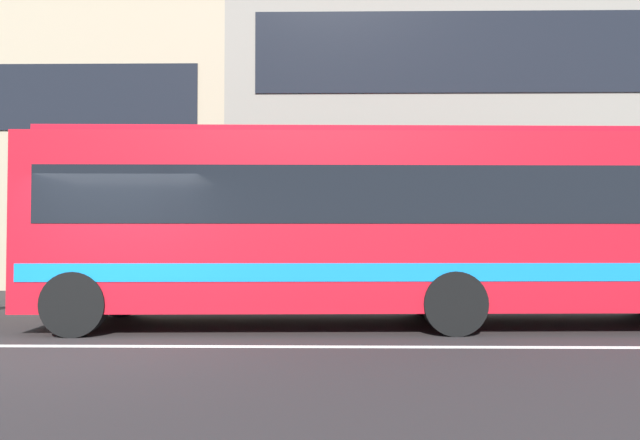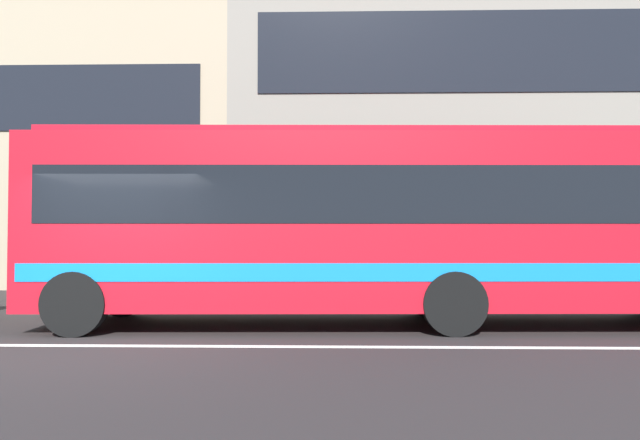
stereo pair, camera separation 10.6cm
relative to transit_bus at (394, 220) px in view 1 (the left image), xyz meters
name	(u,v)px [view 1 (the left image)]	position (x,y,z in m)	size (l,w,h in m)	color
ground_plane	(96,346)	(-4.42, -2.06, -1.82)	(160.00, 160.00, 0.00)	#2A2525
lane_centre_line	(96,346)	(-4.42, -2.06, -1.81)	(60.00, 0.16, 0.01)	silver
apartment_block_right	(551,117)	(6.90, 10.76, 4.01)	(22.02, 9.21, 11.65)	gray
transit_bus	(394,220)	(0.00, 0.00, 0.00)	(12.28, 2.89, 3.30)	red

